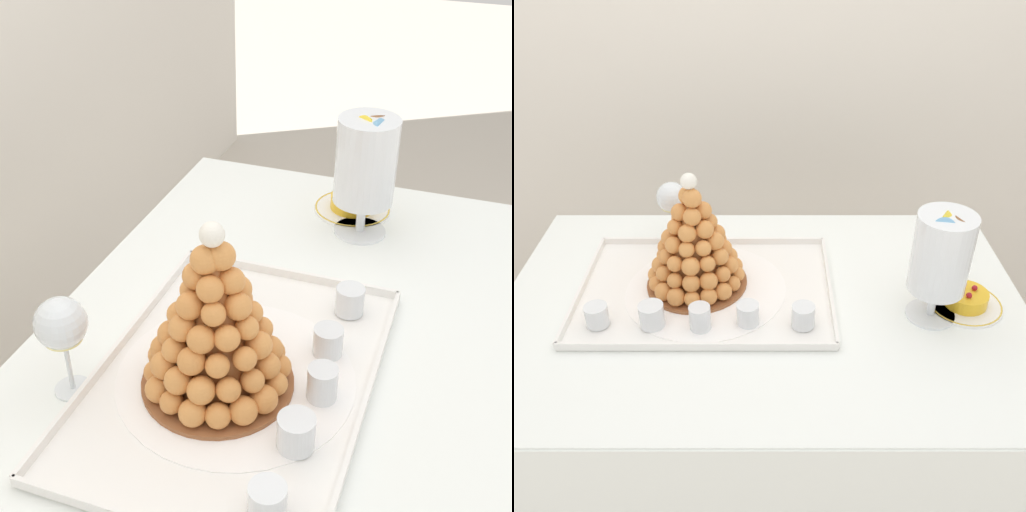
% 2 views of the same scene
% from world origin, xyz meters
% --- Properties ---
extents(buffet_table, '(1.29, 0.87, 0.76)m').
position_xyz_m(buffet_table, '(0.00, 0.00, 0.66)').
color(buffet_table, brown).
rests_on(buffet_table, ground_plane).
extents(serving_tray, '(0.62, 0.44, 0.02)m').
position_xyz_m(serving_tray, '(-0.14, 0.04, 0.77)').
color(serving_tray, white).
rests_on(serving_tray, buffet_table).
extents(croquembouche, '(0.25, 0.25, 0.31)m').
position_xyz_m(croquembouche, '(-0.17, 0.06, 0.89)').
color(croquembouche, brown).
rests_on(croquembouche, serving_tray).
extents(dessert_cup_left, '(0.05, 0.05, 0.05)m').
position_xyz_m(dessert_cup_left, '(-0.38, -0.09, 0.79)').
color(dessert_cup_left, silver).
rests_on(dessert_cup_left, serving_tray).
extents(dessert_cup_mid_left, '(0.06, 0.06, 0.06)m').
position_xyz_m(dessert_cup_mid_left, '(-0.25, -0.10, 0.80)').
color(dessert_cup_mid_left, silver).
rests_on(dessert_cup_mid_left, serving_tray).
extents(dessert_cup_centre, '(0.05, 0.05, 0.06)m').
position_xyz_m(dessert_cup_centre, '(-0.14, -0.11, 0.80)').
color(dessert_cup_centre, silver).
rests_on(dessert_cup_centre, serving_tray).
extents(dessert_cup_mid_right, '(0.05, 0.05, 0.05)m').
position_xyz_m(dessert_cup_mid_right, '(-0.03, -0.09, 0.79)').
color(dessert_cup_mid_right, silver).
rests_on(dessert_cup_mid_right, serving_tray).
extents(dessert_cup_right, '(0.05, 0.05, 0.05)m').
position_xyz_m(dessert_cup_right, '(0.09, -0.10, 0.79)').
color(dessert_cup_right, silver).
rests_on(dessert_cup_right, serving_tray).
extents(macaron_goblet, '(0.13, 0.13, 0.28)m').
position_xyz_m(macaron_goblet, '(0.40, -0.05, 0.93)').
color(macaron_goblet, white).
rests_on(macaron_goblet, buffet_table).
extents(fruit_tart_plate, '(0.18, 0.18, 0.05)m').
position_xyz_m(fruit_tart_plate, '(0.49, -0.01, 0.78)').
color(fruit_tart_plate, white).
rests_on(fruit_tart_plate, buffet_table).
extents(wine_glass, '(0.08, 0.08, 0.18)m').
position_xyz_m(wine_glass, '(-0.25, 0.28, 0.89)').
color(wine_glass, silver).
rests_on(wine_glass, buffet_table).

